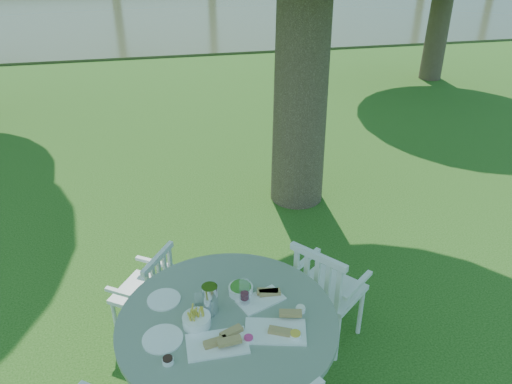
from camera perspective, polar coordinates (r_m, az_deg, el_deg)
The scene contains 5 objects.
ground at distance 5.18m, azimuth 0.44°, elevation -9.31°, with size 140.00×140.00×0.00m, color #153D0C.
table at distance 3.54m, azimuth -3.21°, elevation -16.14°, with size 1.48×1.48×0.86m.
chair_ne at distance 4.14m, azimuth 7.71°, elevation -10.86°, with size 0.67×0.68×0.98m.
chair_nw at distance 4.30m, azimuth -11.95°, elevation -10.73°, with size 0.58×0.59×0.87m.
tableware at distance 3.42m, azimuth -4.02°, elevation -13.53°, with size 1.09×0.73×0.21m.
Camera 1 is at (-0.84, -3.96, 3.23)m, focal length 35.00 mm.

